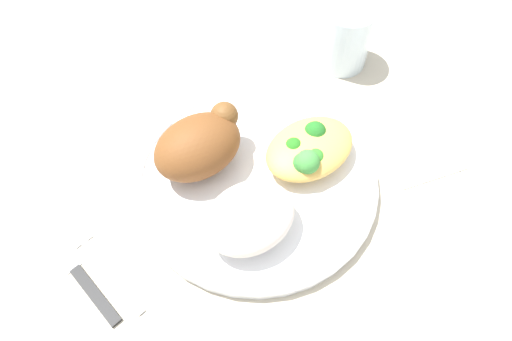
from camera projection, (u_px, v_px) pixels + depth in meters
name	position (u px, v px, depth m)	size (l,w,h in m)	color
ground_plane	(256.00, 183.00, 0.56)	(2.00, 2.00, 0.00)	beige
plate	(256.00, 179.00, 0.55)	(0.29, 0.29, 0.02)	white
roasted_chicken	(199.00, 145.00, 0.52)	(0.11, 0.08, 0.07)	brown
rice_pile	(250.00, 218.00, 0.49)	(0.10, 0.08, 0.05)	silver
mac_cheese_with_broccoli	(309.00, 149.00, 0.54)	(0.11, 0.08, 0.04)	#F1BA56
fork	(98.00, 259.00, 0.50)	(0.04, 0.14, 0.01)	silver
knife	(75.00, 269.00, 0.50)	(0.04, 0.19, 0.01)	black
water_glass	(345.00, 37.00, 0.63)	(0.07, 0.07, 0.09)	silver
napkin	(412.00, 141.00, 0.59)	(0.09, 0.12, 0.00)	white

